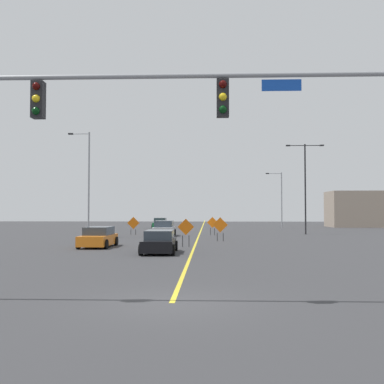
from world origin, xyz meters
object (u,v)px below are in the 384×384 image
at_px(construction_sign_median_far, 212,224).
at_px(construction_sign_median_near, 220,226).
at_px(car_orange_near, 98,237).
at_px(street_lamp_mid_right, 280,197).
at_px(traffic_signal_assembly, 47,117).
at_px(car_black_approaching, 159,242).
at_px(street_lamp_far_left, 87,180).
at_px(car_silver_passing, 164,229).
at_px(car_green_mid, 160,223).
at_px(construction_sign_left_shoulder, 186,229).
at_px(construction_sign_right_shoulder, 133,224).
at_px(street_lamp_far_right, 305,181).

xyz_separation_m(construction_sign_median_far, construction_sign_median_near, (0.58, -8.90, 0.06)).
bearing_deg(car_orange_near, street_lamp_mid_right, 61.83).
bearing_deg(traffic_signal_assembly, car_black_approaching, 83.78).
bearing_deg(street_lamp_far_left, car_silver_passing, 22.45).
xyz_separation_m(car_silver_passing, car_green_mid, (-2.43, 19.40, -0.05)).
relative_size(construction_sign_left_shoulder, construction_sign_median_far, 1.05).
bearing_deg(construction_sign_right_shoulder, construction_sign_left_shoulder, -68.22).
bearing_deg(traffic_signal_assembly, car_green_mid, 92.53).
relative_size(street_lamp_far_right, street_lamp_mid_right, 1.22).
bearing_deg(traffic_signal_assembly, construction_sign_median_far, 81.83).
height_order(street_lamp_mid_right, car_green_mid, street_lamp_mid_right).
distance_m(construction_sign_median_far, car_silver_passing, 5.12).
bearing_deg(car_green_mid, construction_sign_median_near, -73.64).
distance_m(street_lamp_far_right, construction_sign_median_far, 11.00).
bearing_deg(street_lamp_far_left, construction_sign_right_shoulder, 56.76).
xyz_separation_m(construction_sign_median_near, car_green_mid, (-7.81, 26.59, -0.58)).
distance_m(traffic_signal_assembly, car_black_approaching, 15.55).
bearing_deg(traffic_signal_assembly, construction_sign_right_shoulder, 95.40).
xyz_separation_m(construction_sign_right_shoulder, car_black_approaching, (4.92, -20.28, -0.49)).
relative_size(construction_sign_left_shoulder, construction_sign_median_near, 1.00).
relative_size(construction_sign_median_far, construction_sign_right_shoulder, 1.01).
bearing_deg(street_lamp_far_right, construction_sign_right_shoulder, -175.82).
bearing_deg(car_black_approaching, traffic_signal_assembly, -96.22).
height_order(construction_sign_right_shoulder, car_green_mid, construction_sign_right_shoulder).
bearing_deg(car_green_mid, street_lamp_mid_right, -0.13).
distance_m(traffic_signal_assembly, street_lamp_mid_right, 54.00).
relative_size(street_lamp_far_left, construction_sign_right_shoulder, 5.33).
relative_size(car_green_mid, car_black_approaching, 1.05).
height_order(street_lamp_far_right, car_green_mid, street_lamp_far_right).
bearing_deg(construction_sign_median_near, construction_sign_left_shoulder, -112.63).
relative_size(car_orange_near, car_black_approaching, 1.02).
relative_size(construction_sign_median_near, car_orange_near, 0.44).
height_order(traffic_signal_assembly, car_black_approaching, traffic_signal_assembly).
distance_m(street_lamp_mid_right, car_silver_passing, 24.42).
distance_m(street_lamp_far_left, construction_sign_left_shoulder, 14.86).
bearing_deg(construction_sign_median_near, car_green_mid, 106.36).
relative_size(construction_sign_median_near, car_silver_passing, 0.45).
bearing_deg(construction_sign_median_near, car_orange_near, -143.25).
bearing_deg(construction_sign_right_shoulder, construction_sign_median_near, -47.45).
height_order(street_lamp_far_left, car_silver_passing, street_lamp_far_left).
distance_m(construction_sign_left_shoulder, car_orange_near, 6.10).
xyz_separation_m(street_lamp_mid_right, street_lamp_far_left, (-21.34, -22.22, 1.01)).
height_order(street_lamp_mid_right, construction_sign_left_shoulder, street_lamp_mid_right).
bearing_deg(street_lamp_far_left, car_black_approaching, -60.78).
distance_m(construction_sign_median_far, construction_sign_median_near, 8.92).
distance_m(street_lamp_far_right, car_green_mid, 23.70).
relative_size(traffic_signal_assembly, construction_sign_median_near, 8.01).
relative_size(street_lamp_mid_right, construction_sign_left_shoulder, 3.99).
distance_m(construction_sign_median_far, car_orange_near, 17.32).
height_order(traffic_signal_assembly, construction_sign_median_far, traffic_signal_assembly).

